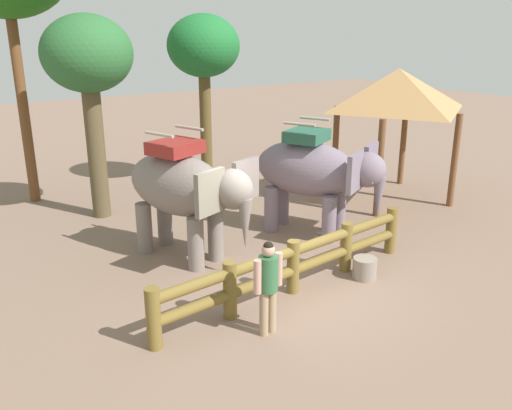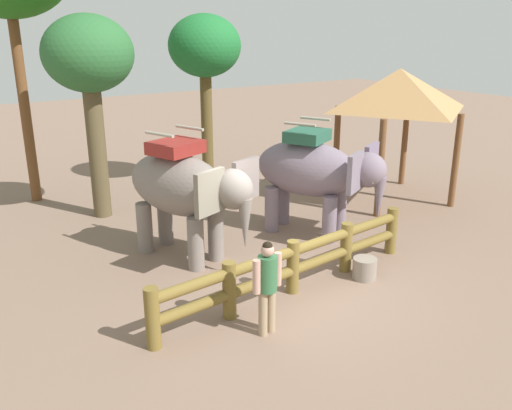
{
  "view_description": "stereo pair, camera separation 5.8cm",
  "coord_description": "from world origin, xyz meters",
  "px_view_note": "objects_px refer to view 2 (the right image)",
  "views": [
    {
      "loc": [
        -5.74,
        -7.7,
        4.91
      ],
      "look_at": [
        0.0,
        1.04,
        1.4
      ],
      "focal_mm": 38.22,
      "sensor_mm": 36.0,
      "label": 1
    },
    {
      "loc": [
        -5.69,
        -7.73,
        4.91
      ],
      "look_at": [
        0.0,
        1.04,
        1.4
      ],
      "focal_mm": 38.22,
      "sensor_mm": 36.0,
      "label": 2
    }
  ],
  "objects_px": {
    "log_fence": "(293,263)",
    "tree_back_center": "(205,50)",
    "tourist_woman_in_black": "(267,281)",
    "thatched_shelter": "(399,91)",
    "tree_far_left": "(89,61)",
    "elephant_center": "(315,172)",
    "feed_bucket": "(365,268)",
    "elephant_near_left": "(185,189)"
  },
  "relations": [
    {
      "from": "tourist_woman_in_black",
      "to": "feed_bucket",
      "type": "bearing_deg",
      "value": 12.49
    },
    {
      "from": "elephant_center",
      "to": "feed_bucket",
      "type": "distance_m",
      "value": 2.91
    },
    {
      "from": "elephant_center",
      "to": "feed_bucket",
      "type": "bearing_deg",
      "value": -104.87
    },
    {
      "from": "elephant_near_left",
      "to": "tourist_woman_in_black",
      "type": "height_order",
      "value": "elephant_near_left"
    },
    {
      "from": "thatched_shelter",
      "to": "tree_back_center",
      "type": "bearing_deg",
      "value": 133.54
    },
    {
      "from": "elephant_near_left",
      "to": "tree_far_left",
      "type": "distance_m",
      "value": 4.51
    },
    {
      "from": "tree_back_center",
      "to": "feed_bucket",
      "type": "distance_m",
      "value": 8.51
    },
    {
      "from": "log_fence",
      "to": "feed_bucket",
      "type": "height_order",
      "value": "log_fence"
    },
    {
      "from": "elephant_near_left",
      "to": "tree_back_center",
      "type": "height_order",
      "value": "tree_back_center"
    },
    {
      "from": "elephant_near_left",
      "to": "tourist_woman_in_black",
      "type": "bearing_deg",
      "value": -94.21
    },
    {
      "from": "elephant_center",
      "to": "feed_bucket",
      "type": "xyz_separation_m",
      "value": [
        -0.66,
        -2.5,
        -1.34
      ]
    },
    {
      "from": "log_fence",
      "to": "tourist_woman_in_black",
      "type": "xyz_separation_m",
      "value": [
        -1.22,
        -0.94,
        0.35
      ]
    },
    {
      "from": "elephant_near_left",
      "to": "tree_far_left",
      "type": "relative_size",
      "value": 0.65
    },
    {
      "from": "elephant_center",
      "to": "tourist_woman_in_black",
      "type": "height_order",
      "value": "elephant_center"
    },
    {
      "from": "log_fence",
      "to": "elephant_center",
      "type": "distance_m",
      "value": 3.26
    },
    {
      "from": "thatched_shelter",
      "to": "elephant_near_left",
      "type": "bearing_deg",
      "value": -175.01
    },
    {
      "from": "elephant_center",
      "to": "thatched_shelter",
      "type": "distance_m",
      "value": 4.12
    },
    {
      "from": "tourist_woman_in_black",
      "to": "tree_far_left",
      "type": "relative_size",
      "value": 0.32
    },
    {
      "from": "thatched_shelter",
      "to": "tree_far_left",
      "type": "distance_m",
      "value": 8.23
    },
    {
      "from": "log_fence",
      "to": "tree_back_center",
      "type": "xyz_separation_m",
      "value": [
        2.06,
        7.21,
        3.54
      ]
    },
    {
      "from": "elephant_center",
      "to": "tree_back_center",
      "type": "distance_m",
      "value": 5.66
    },
    {
      "from": "thatched_shelter",
      "to": "feed_bucket",
      "type": "relative_size",
      "value": 8.08
    },
    {
      "from": "log_fence",
      "to": "tree_far_left",
      "type": "relative_size",
      "value": 1.2
    },
    {
      "from": "tourist_woman_in_black",
      "to": "feed_bucket",
      "type": "distance_m",
      "value": 2.95
    },
    {
      "from": "log_fence",
      "to": "tree_far_left",
      "type": "distance_m",
      "value": 7.34
    },
    {
      "from": "log_fence",
      "to": "feed_bucket",
      "type": "relative_size",
      "value": 12.87
    },
    {
      "from": "tree_back_center",
      "to": "elephant_center",
      "type": "bearing_deg",
      "value": -88.07
    },
    {
      "from": "tourist_woman_in_black",
      "to": "tree_far_left",
      "type": "distance_m",
      "value": 7.86
    },
    {
      "from": "tree_far_left",
      "to": "elephant_center",
      "type": "bearing_deg",
      "value": -46.75
    },
    {
      "from": "log_fence",
      "to": "tourist_woman_in_black",
      "type": "bearing_deg",
      "value": -142.47
    },
    {
      "from": "elephant_center",
      "to": "tourist_woman_in_black",
      "type": "relative_size",
      "value": 1.98
    },
    {
      "from": "tree_back_center",
      "to": "tourist_woman_in_black",
      "type": "bearing_deg",
      "value": -111.94
    },
    {
      "from": "tourist_woman_in_black",
      "to": "tree_back_center",
      "type": "distance_m",
      "value": 9.35
    },
    {
      "from": "tree_back_center",
      "to": "thatched_shelter",
      "type": "bearing_deg",
      "value": -46.46
    },
    {
      "from": "log_fence",
      "to": "tourist_woman_in_black",
      "type": "height_order",
      "value": "tourist_woman_in_black"
    },
    {
      "from": "elephant_center",
      "to": "thatched_shelter",
      "type": "relative_size",
      "value": 0.84
    },
    {
      "from": "log_fence",
      "to": "tree_back_center",
      "type": "bearing_deg",
      "value": 74.06
    },
    {
      "from": "log_fence",
      "to": "tree_back_center",
      "type": "distance_m",
      "value": 8.29
    },
    {
      "from": "elephant_center",
      "to": "tourist_woman_in_black",
      "type": "bearing_deg",
      "value": -137.95
    },
    {
      "from": "elephant_center",
      "to": "thatched_shelter",
      "type": "height_order",
      "value": "thatched_shelter"
    },
    {
      "from": "log_fence",
      "to": "elephant_near_left",
      "type": "relative_size",
      "value": 1.84
    },
    {
      "from": "thatched_shelter",
      "to": "tree_back_center",
      "type": "xyz_separation_m",
      "value": [
        -3.86,
        4.06,
        1.03
      ]
    }
  ]
}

